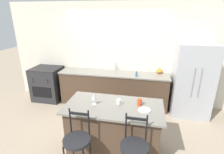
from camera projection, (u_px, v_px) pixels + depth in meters
name	position (u px, v px, depth m)	size (l,w,h in m)	color
ground_plane	(111.00, 110.00, 4.62)	(18.00, 18.00, 0.00)	tan
wall_back	(116.00, 54.00, 4.76)	(6.00, 0.07, 2.70)	beige
back_counter	(113.00, 88.00, 4.79)	(2.90, 0.63, 0.92)	#4C3828
sink_faucet	(115.00, 66.00, 4.75)	(0.02, 0.13, 0.22)	#ADAFB5
kitchen_island	(114.00, 128.00, 3.14)	(1.68, 0.85, 0.91)	#4C3828
refrigerator	(192.00, 80.00, 4.19)	(0.87, 0.76, 1.78)	#ADAFB5
oven_range	(48.00, 84.00, 5.08)	(0.79, 0.71, 0.95)	#28282B
bar_stool_near	(77.00, 145.00, 2.58)	(0.40, 0.40, 1.09)	black
bar_stool_far	(134.00, 152.00, 2.46)	(0.40, 0.40, 1.09)	black
dinner_plate	(144.00, 110.00, 2.84)	(0.21, 0.21, 0.02)	beige
wine_glass	(94.00, 97.00, 2.98)	(0.07, 0.07, 0.20)	white
coffee_mug	(119.00, 102.00, 3.02)	(0.11, 0.08, 0.09)	white
tumbler_cup	(140.00, 102.00, 2.98)	(0.08, 0.08, 0.12)	red
pumpkin_decoration	(159.00, 71.00, 4.56)	(0.15, 0.15, 0.14)	orange
soap_bottle	(136.00, 74.00, 4.33)	(0.05, 0.05, 0.14)	teal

